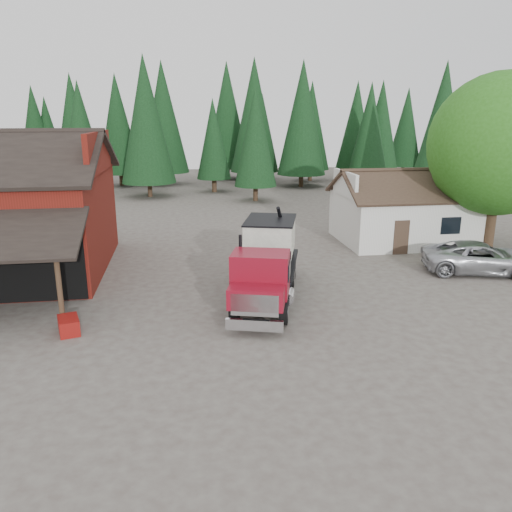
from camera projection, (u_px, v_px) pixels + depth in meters
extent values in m
plane|color=#4E443D|center=(214.00, 341.00, 17.84)|extent=(120.00, 120.00, 0.00)
cube|color=maroon|center=(98.00, 152.00, 25.01)|extent=(0.25, 7.00, 2.00)
cylinder|color=#382619|center=(60.00, 292.00, 18.65)|extent=(0.20, 0.20, 2.80)
cube|color=silver|center=(404.00, 218.00, 31.67)|extent=(8.00, 6.00, 3.00)
cube|color=#38281E|center=(418.00, 186.00, 29.64)|extent=(8.60, 3.42, 1.80)
cube|color=#38281E|center=(397.00, 180.00, 32.49)|extent=(8.60, 3.42, 1.80)
cube|color=silver|center=(345.00, 184.00, 30.49)|extent=(0.20, 4.20, 1.50)
cube|color=silver|center=(466.00, 181.00, 31.64)|extent=(0.20, 4.20, 1.50)
cube|color=#38281E|center=(401.00, 237.00, 28.72)|extent=(0.90, 0.06, 2.00)
cube|color=black|center=(451.00, 226.00, 28.99)|extent=(1.20, 0.06, 1.00)
cylinder|color=#382619|center=(490.00, 224.00, 29.37)|extent=(0.60, 0.60, 3.20)
sphere|color=#255F15|center=(501.00, 144.00, 28.12)|extent=(8.00, 8.00, 8.00)
sphere|color=#255F15|center=(470.00, 165.00, 29.03)|extent=(4.40, 4.40, 4.40)
cylinder|color=#382619|center=(256.00, 192.00, 47.04)|extent=(0.44, 0.44, 1.60)
cone|color=black|center=(255.00, 137.00, 45.65)|extent=(3.96, 3.96, 9.00)
cylinder|color=#382619|center=(435.00, 195.00, 45.53)|extent=(0.44, 0.44, 1.60)
cone|color=black|center=(442.00, 126.00, 43.88)|extent=(4.84, 4.84, 11.00)
cylinder|color=#382619|center=(150.00, 189.00, 49.41)|extent=(0.44, 0.44, 1.60)
cone|color=black|center=(146.00, 120.00, 47.62)|extent=(5.28, 5.28, 12.00)
cylinder|color=black|center=(235.00, 309.00, 19.39)|extent=(0.58, 1.05, 1.00)
cylinder|color=black|center=(284.00, 312.00, 19.15)|extent=(0.58, 1.05, 1.00)
cylinder|color=black|center=(250.00, 275.00, 23.57)|extent=(0.58, 1.05, 1.00)
cylinder|color=black|center=(291.00, 277.00, 23.34)|extent=(0.58, 1.05, 1.00)
cylinder|color=black|center=(254.00, 267.00, 24.79)|extent=(0.58, 1.05, 1.00)
cylinder|color=black|center=(292.00, 269.00, 24.55)|extent=(0.58, 1.05, 1.00)
cube|color=black|center=(267.00, 278.00, 21.96)|extent=(3.11, 7.82, 0.37)
cube|color=silver|center=(254.00, 325.00, 17.92)|extent=(2.06, 0.73, 0.41)
cube|color=silver|center=(255.00, 305.00, 17.81)|extent=(1.69, 0.56, 0.82)
cube|color=maroon|center=(257.00, 296.00, 18.29)|extent=(2.30, 1.70, 0.78)
cube|color=maroon|center=(260.00, 274.00, 19.29)|extent=(2.53, 2.09, 1.69)
cube|color=black|center=(258.00, 273.00, 18.52)|extent=(1.86, 0.59, 0.82)
cylinder|color=black|center=(240.00, 255.00, 20.05)|extent=(0.16, 0.16, 1.64)
cube|color=black|center=(263.00, 268.00, 20.17)|extent=(2.18, 0.72, 1.46)
cube|color=black|center=(270.00, 264.00, 23.11)|extent=(3.69, 5.73, 0.15)
cube|color=silver|center=(270.00, 236.00, 22.75)|extent=(2.84, 3.47, 1.46)
cone|color=silver|center=(270.00, 255.00, 22.99)|extent=(2.48, 2.48, 0.64)
cube|color=black|center=(270.00, 220.00, 22.54)|extent=(2.96, 3.58, 0.07)
cylinder|color=black|center=(284.00, 232.00, 23.92)|extent=(1.18, 1.82, 2.79)
cube|color=maroon|center=(264.00, 247.00, 25.20)|extent=(0.73, 0.85, 0.41)
cylinder|color=silver|center=(288.00, 296.00, 20.03)|extent=(0.74, 1.02, 0.51)
imported|color=#AFB1B7|center=(480.00, 258.00, 25.38)|extent=(6.18, 4.04, 1.58)
cube|color=maroon|center=(69.00, 325.00, 18.40)|extent=(0.98, 1.25, 0.60)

